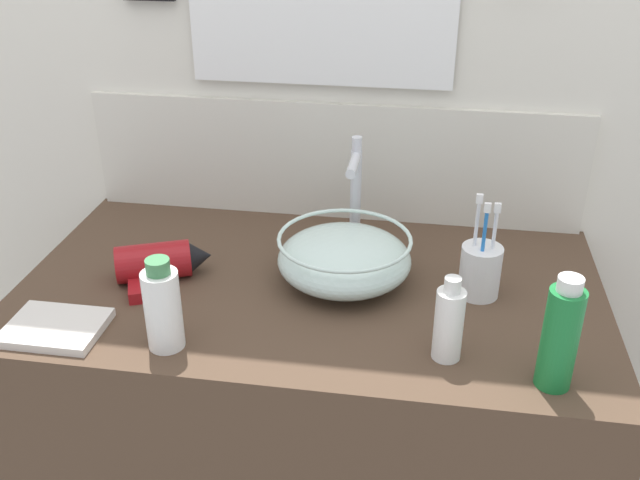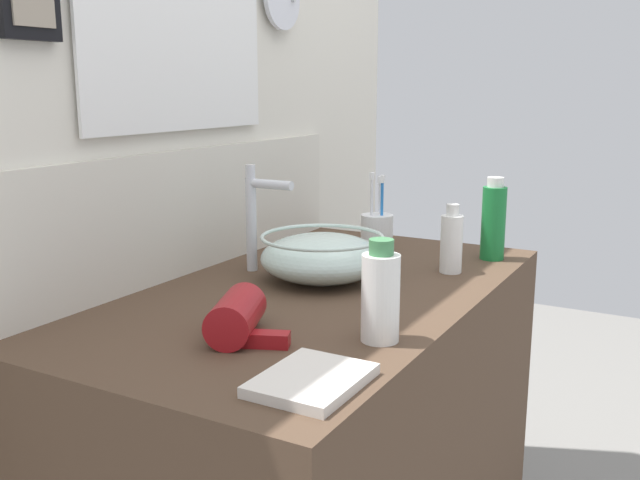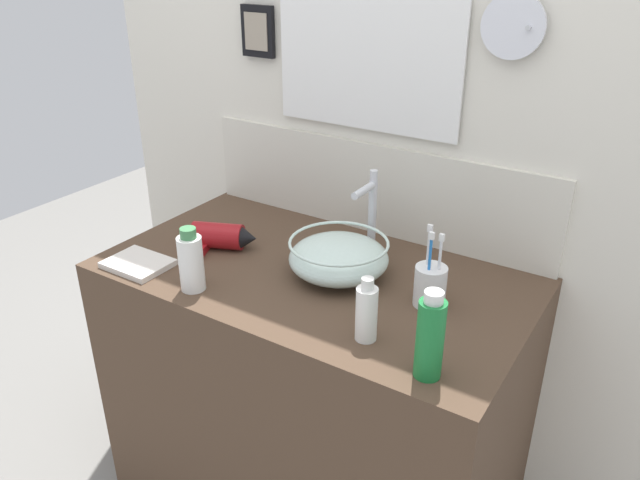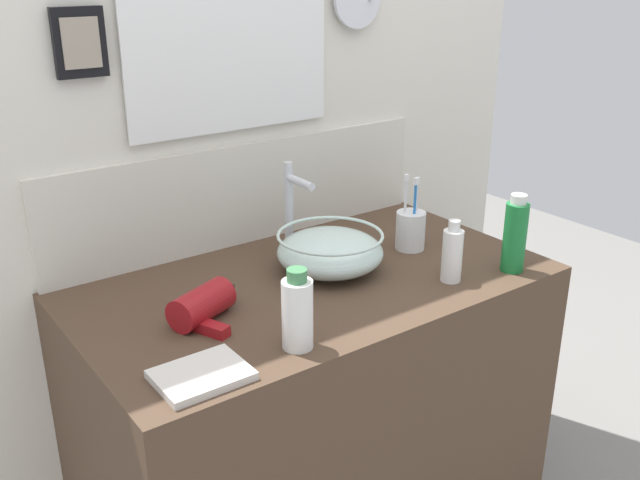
{
  "view_description": "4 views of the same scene",
  "coord_description": "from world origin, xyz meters",
  "px_view_note": "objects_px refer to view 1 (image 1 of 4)",
  "views": [
    {
      "loc": [
        0.21,
        -1.2,
        1.62
      ],
      "look_at": [
        0.02,
        0.0,
        0.98
      ],
      "focal_mm": 40.0,
      "sensor_mm": 36.0,
      "label": 1
    },
    {
      "loc": [
        -1.23,
        -0.7,
        1.29
      ],
      "look_at": [
        0.02,
        0.0,
        0.98
      ],
      "focal_mm": 40.0,
      "sensor_mm": 36.0,
      "label": 2
    },
    {
      "loc": [
        0.81,
        -1.23,
        1.69
      ],
      "look_at": [
        0.02,
        0.0,
        0.98
      ],
      "focal_mm": 35.0,
      "sensor_mm": 36.0,
      "label": 3
    },
    {
      "loc": [
        -0.91,
        -1.28,
        1.6
      ],
      "look_at": [
        0.02,
        0.0,
        0.98
      ],
      "focal_mm": 40.0,
      "sensor_mm": 36.0,
      "label": 4
    }
  ],
  "objects_px": {
    "glass_bowl_sink": "(344,258)",
    "soap_dispenser": "(560,336)",
    "hand_towel": "(55,328)",
    "faucet": "(355,185)",
    "spray_bottle": "(163,307)",
    "shampoo_bottle": "(449,323)",
    "hair_drier": "(161,262)",
    "toothbrush_cup": "(480,270)"
  },
  "relations": [
    {
      "from": "glass_bowl_sink",
      "to": "soap_dispenser",
      "type": "distance_m",
      "value": 0.46
    },
    {
      "from": "hand_towel",
      "to": "faucet",
      "type": "bearing_deg",
      "value": 40.92
    },
    {
      "from": "spray_bottle",
      "to": "shampoo_bottle",
      "type": "distance_m",
      "value": 0.48
    },
    {
      "from": "hair_drier",
      "to": "toothbrush_cup",
      "type": "distance_m",
      "value": 0.63
    },
    {
      "from": "faucet",
      "to": "hair_drier",
      "type": "distance_m",
      "value": 0.43
    },
    {
      "from": "spray_bottle",
      "to": "shampoo_bottle",
      "type": "xyz_separation_m",
      "value": [
        0.48,
        0.04,
        -0.01
      ]
    },
    {
      "from": "soap_dispenser",
      "to": "shampoo_bottle",
      "type": "distance_m",
      "value": 0.18
    },
    {
      "from": "faucet",
      "to": "toothbrush_cup",
      "type": "bearing_deg",
      "value": -33.77
    },
    {
      "from": "glass_bowl_sink",
      "to": "hair_drier",
      "type": "bearing_deg",
      "value": -173.09
    },
    {
      "from": "faucet",
      "to": "shampoo_bottle",
      "type": "height_order",
      "value": "faucet"
    },
    {
      "from": "faucet",
      "to": "soap_dispenser",
      "type": "distance_m",
      "value": 0.57
    },
    {
      "from": "hair_drier",
      "to": "hand_towel",
      "type": "height_order",
      "value": "hair_drier"
    },
    {
      "from": "glass_bowl_sink",
      "to": "toothbrush_cup",
      "type": "bearing_deg",
      "value": -1.52
    },
    {
      "from": "toothbrush_cup",
      "to": "shampoo_bottle",
      "type": "bearing_deg",
      "value": -106.04
    },
    {
      "from": "glass_bowl_sink",
      "to": "hand_towel",
      "type": "relative_size",
      "value": 1.56
    },
    {
      "from": "hair_drier",
      "to": "soap_dispenser",
      "type": "distance_m",
      "value": 0.77
    },
    {
      "from": "toothbrush_cup",
      "to": "soap_dispenser",
      "type": "distance_m",
      "value": 0.28
    },
    {
      "from": "toothbrush_cup",
      "to": "spray_bottle",
      "type": "height_order",
      "value": "toothbrush_cup"
    },
    {
      "from": "faucet",
      "to": "hand_towel",
      "type": "relative_size",
      "value": 1.41
    },
    {
      "from": "glass_bowl_sink",
      "to": "soap_dispenser",
      "type": "bearing_deg",
      "value": -35.33
    },
    {
      "from": "toothbrush_cup",
      "to": "spray_bottle",
      "type": "relative_size",
      "value": 1.22
    },
    {
      "from": "faucet",
      "to": "toothbrush_cup",
      "type": "xyz_separation_m",
      "value": [
        0.26,
        -0.18,
        -0.08
      ]
    },
    {
      "from": "soap_dispenser",
      "to": "toothbrush_cup",
      "type": "bearing_deg",
      "value": 112.92
    },
    {
      "from": "faucet",
      "to": "spray_bottle",
      "type": "xyz_separation_m",
      "value": [
        -0.28,
        -0.43,
        -0.06
      ]
    },
    {
      "from": "spray_bottle",
      "to": "hand_towel",
      "type": "distance_m",
      "value": 0.22
    },
    {
      "from": "glass_bowl_sink",
      "to": "shampoo_bottle",
      "type": "height_order",
      "value": "shampoo_bottle"
    },
    {
      "from": "faucet",
      "to": "glass_bowl_sink",
      "type": "bearing_deg",
      "value": -90.0
    },
    {
      "from": "toothbrush_cup",
      "to": "soap_dispenser",
      "type": "height_order",
      "value": "toothbrush_cup"
    },
    {
      "from": "faucet",
      "to": "soap_dispenser",
      "type": "bearing_deg",
      "value": -49.33
    },
    {
      "from": "glass_bowl_sink",
      "to": "soap_dispenser",
      "type": "xyz_separation_m",
      "value": [
        0.37,
        -0.26,
        0.04
      ]
    },
    {
      "from": "soap_dispenser",
      "to": "glass_bowl_sink",
      "type": "bearing_deg",
      "value": 144.67
    },
    {
      "from": "faucet",
      "to": "shampoo_bottle",
      "type": "distance_m",
      "value": 0.44
    },
    {
      "from": "faucet",
      "to": "hair_drier",
      "type": "relative_size",
      "value": 1.2
    },
    {
      "from": "hair_drier",
      "to": "soap_dispenser",
      "type": "bearing_deg",
      "value": -16.56
    },
    {
      "from": "glass_bowl_sink",
      "to": "spray_bottle",
      "type": "bearing_deg",
      "value": -136.56
    },
    {
      "from": "glass_bowl_sink",
      "to": "hair_drier",
      "type": "xyz_separation_m",
      "value": [
        -0.36,
        -0.04,
        -0.02
      ]
    },
    {
      "from": "toothbrush_cup",
      "to": "hand_towel",
      "type": "height_order",
      "value": "toothbrush_cup"
    },
    {
      "from": "faucet",
      "to": "shampoo_bottle",
      "type": "relative_size",
      "value": 1.55
    },
    {
      "from": "glass_bowl_sink",
      "to": "faucet",
      "type": "distance_m",
      "value": 0.19
    },
    {
      "from": "faucet",
      "to": "spray_bottle",
      "type": "distance_m",
      "value": 0.51
    },
    {
      "from": "spray_bottle",
      "to": "soap_dispenser",
      "type": "height_order",
      "value": "soap_dispenser"
    },
    {
      "from": "toothbrush_cup",
      "to": "shampoo_bottle",
      "type": "height_order",
      "value": "toothbrush_cup"
    }
  ]
}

